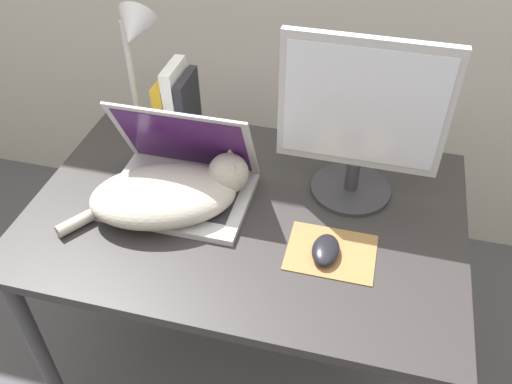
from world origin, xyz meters
TOP-DOWN VIEW (x-y plane):
  - desk at (0.00, 0.38)m, footprint 1.14×0.77m
  - laptop at (-0.18, 0.40)m, footprint 0.38×0.28m
  - cat at (-0.19, 0.34)m, footprint 0.45×0.36m
  - external_monitor at (0.26, 0.53)m, footprint 0.42×0.22m
  - mousepad at (0.24, 0.28)m, footprint 0.21×0.17m
  - computer_mouse at (0.23, 0.27)m, footprint 0.07×0.10m
  - book_row at (-0.28, 0.66)m, footprint 0.10×0.14m
  - desk_lamp at (-0.39, 0.64)m, footprint 0.17×0.17m

SIDE VIEW (x-z plane):
  - desk at x=0.00m, z-range 0.29..1.03m
  - mousepad at x=0.24m, z-range 0.74..0.74m
  - computer_mouse at x=0.23m, z-range 0.74..0.77m
  - laptop at x=-0.18m, z-range 0.66..0.92m
  - cat at x=-0.19m, z-range 0.73..0.86m
  - book_row at x=-0.28m, z-range 0.73..0.97m
  - external_monitor at x=0.26m, z-range 0.75..1.20m
  - desk_lamp at x=-0.39m, z-range 0.81..1.23m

